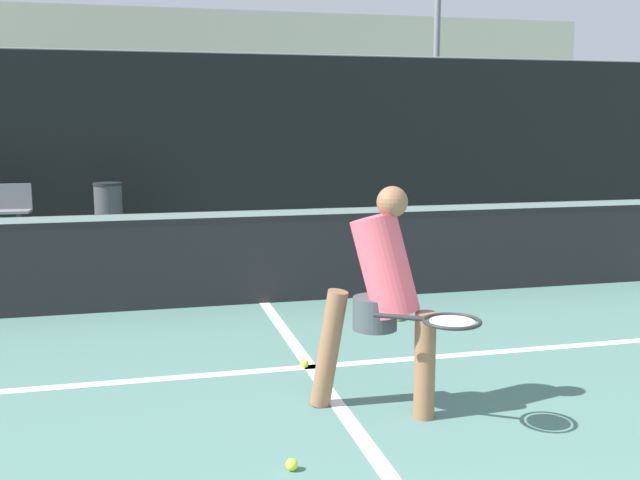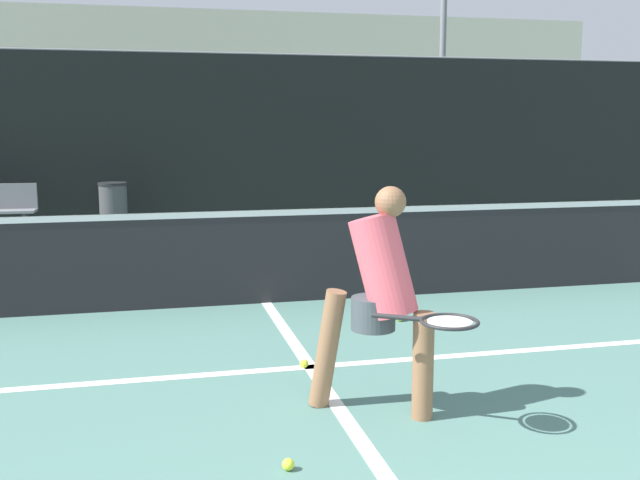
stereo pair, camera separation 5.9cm
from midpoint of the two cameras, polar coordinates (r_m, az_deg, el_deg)
court_service_line at (r=5.70m, az=-1.03°, el=-9.64°), size 8.25×0.10×0.01m
court_center_mark at (r=5.24m, az=0.21°, el=-11.33°), size 0.10×5.13×0.01m
net at (r=7.54m, az=-4.54°, el=-1.03°), size 11.09×0.09×1.07m
fence_back at (r=13.39m, az=-8.84°, el=7.55°), size 24.00×0.06×3.01m
player_practicing at (r=4.64m, az=4.43°, el=-4.01°), size 0.95×0.98×1.45m
tennis_ball_scattered_0 at (r=4.13m, az=-2.59°, el=-16.73°), size 0.07×0.07×0.07m
tennis_ball_scattered_1 at (r=6.58m, az=3.20°, el=-6.78°), size 0.07×0.07×0.07m
tennis_ball_scattered_4 at (r=6.98m, az=5.76°, el=-5.90°), size 0.07×0.07×0.07m
tennis_ball_scattered_5 at (r=5.67m, az=-1.51°, el=-9.40°), size 0.07×0.07×0.07m
trash_bin at (r=12.65m, az=-15.94°, el=2.33°), size 0.47×0.47×0.84m
parked_car at (r=16.74m, az=-13.82°, el=4.43°), size 1.63×4.55×1.31m
building_far at (r=31.80m, az=-11.96°, el=11.15°), size 36.00×2.40×6.18m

